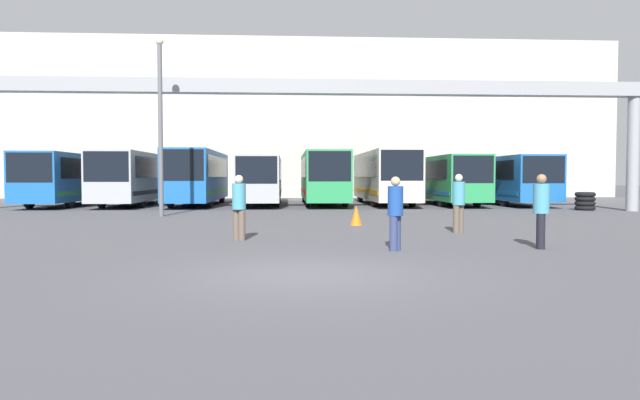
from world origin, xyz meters
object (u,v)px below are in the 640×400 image
bus_slot_2 (198,174)px  pedestrian_near_right (395,211)px  bus_slot_6 (445,177)px  pedestrian_far_center (541,209)px  bus_slot_7 (501,177)px  pedestrian_near_center (239,206)px  traffic_cone (356,215)px  tire_stack (585,201)px  bus_slot_4 (323,175)px  bus_slot_3 (261,178)px  pedestrian_near_left (459,202)px  bus_slot_1 (137,175)px  lamp_post (160,119)px  bus_slot_0 (70,176)px  bus_slot_5 (384,175)px

bus_slot_2 → pedestrian_near_right: bus_slot_2 is taller
bus_slot_6 → pedestrian_far_center: (-3.86, -22.34, -0.77)m
bus_slot_7 → pedestrian_near_center: bearing=-126.7°
bus_slot_7 → traffic_cone: (-11.50, -15.87, -1.38)m
traffic_cone → tire_stack: 15.79m
pedestrian_near_center → tire_stack: size_ratio=1.76×
bus_slot_6 → tire_stack: bus_slot_6 is taller
bus_slot_4 → traffic_cone: bus_slot_4 is taller
bus_slot_6 → bus_slot_4: bearing=177.9°
bus_slot_7 → pedestrian_near_center: 25.71m
bus_slot_3 → pedestrian_far_center: size_ratio=6.55×
pedestrian_near_center → pedestrian_near_left: size_ratio=0.98×
pedestrian_far_center → pedestrian_near_right: pedestrian_far_center is taller
bus_slot_3 → bus_slot_6: 11.75m
bus_slot_1 → bus_slot_2: bearing=-7.6°
bus_slot_1 → bus_slot_7: bearing=0.0°
bus_slot_2 → lamp_post: size_ratio=1.42×
bus_slot_0 → traffic_cone: bearing=-44.0°
bus_slot_1 → bus_slot_4: bus_slot_4 is taller
bus_slot_4 → bus_slot_5: 3.92m
bus_slot_4 → tire_stack: 15.28m
bus_slot_2 → bus_slot_7: 19.57m
bus_slot_2 → bus_slot_6: bus_slot_2 is taller
bus_slot_6 → bus_slot_7: bus_slot_6 is taller
bus_slot_1 → traffic_cone: 19.92m
bus_slot_5 → pedestrian_far_center: bearing=-89.9°
bus_slot_6 → pedestrian_near_left: (-4.70, -18.32, -0.76)m
pedestrian_near_right → lamp_post: bearing=73.5°
bus_slot_2 → bus_slot_1: bearing=172.4°
bus_slot_1 → bus_slot_6: 19.57m
bus_slot_5 → pedestrian_far_center: bus_slot_5 is taller
pedestrian_near_right → bus_slot_3: bearing=50.3°
bus_slot_0 → pedestrian_far_center: bus_slot_0 is taller
bus_slot_3 → lamp_post: size_ratio=1.52×
lamp_post → bus_slot_5: bearing=40.9°
pedestrian_far_center → pedestrian_near_center: pedestrian_far_center is taller
pedestrian_far_center → pedestrian_near_center: 7.94m
bus_slot_0 → bus_slot_1: size_ratio=0.91×
bus_slot_5 → bus_slot_3: bearing=178.3°
bus_slot_2 → pedestrian_near_left: (10.95, -18.33, -0.92)m
bus_slot_4 → bus_slot_3: bearing=178.3°
pedestrian_near_center → tire_stack: pedestrian_near_center is taller
bus_slot_3 → bus_slot_6: bearing=-2.0°
bus_slot_3 → bus_slot_5: 7.83m
tire_stack → pedestrian_near_right: bearing=-129.9°
bus_slot_3 → pedestrian_far_center: bus_slot_3 is taller
lamp_post → traffic_cone: bearing=-32.6°
bus_slot_6 → pedestrian_near_left: bus_slot_6 is taller
bus_slot_5 → lamp_post: lamp_post is taller
pedestrian_far_center → pedestrian_near_left: pedestrian_near_left is taller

